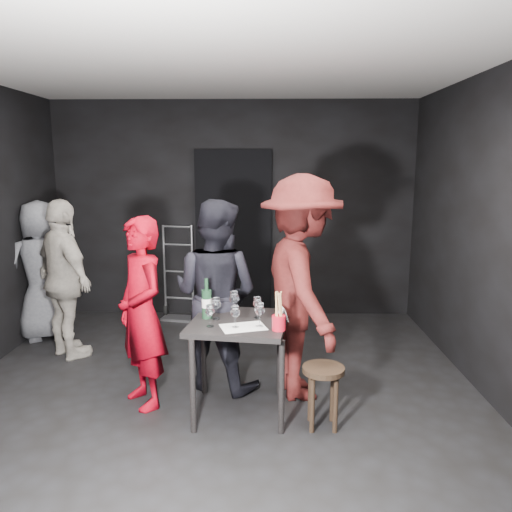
{
  "coord_description": "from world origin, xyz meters",
  "views": [
    {
      "loc": [
        0.42,
        -3.79,
        1.94
      ],
      "look_at": [
        0.33,
        0.25,
        1.18
      ],
      "focal_mm": 35.0,
      "sensor_mm": 36.0,
      "label": 1
    }
  ],
  "objects_px": {
    "stool": "(323,381)",
    "breadstick_cup": "(279,312)",
    "woman_black": "(216,286)",
    "tasting_table": "(239,333)",
    "bystander_grey": "(42,268)",
    "server_red": "(141,311)",
    "hand_truck": "(179,301)",
    "wine_bottle": "(207,303)",
    "man_maroon": "(302,261)",
    "bystander_cream": "(64,275)"
  },
  "relations": [
    {
      "from": "stool",
      "to": "breadstick_cup",
      "type": "height_order",
      "value": "breadstick_cup"
    },
    {
      "from": "stool",
      "to": "woman_black",
      "type": "bearing_deg",
      "value": 140.6
    },
    {
      "from": "tasting_table",
      "to": "bystander_grey",
      "type": "xyz_separation_m",
      "value": [
        -2.26,
        1.64,
        0.15
      ]
    },
    {
      "from": "server_red",
      "to": "woman_black",
      "type": "xyz_separation_m",
      "value": [
        0.55,
        0.36,
        0.11
      ]
    },
    {
      "from": "hand_truck",
      "to": "wine_bottle",
      "type": "distance_m",
      "value": 2.53
    },
    {
      "from": "stool",
      "to": "man_maroon",
      "type": "xyz_separation_m",
      "value": [
        -0.13,
        0.55,
        0.78
      ]
    },
    {
      "from": "bystander_grey",
      "to": "wine_bottle",
      "type": "xyz_separation_m",
      "value": [
        2.01,
        -1.58,
        0.07
      ]
    },
    {
      "from": "hand_truck",
      "to": "bystander_grey",
      "type": "distance_m",
      "value": 1.67
    },
    {
      "from": "woman_black",
      "to": "breadstick_cup",
      "type": "height_order",
      "value": "woman_black"
    },
    {
      "from": "man_maroon",
      "to": "woman_black",
      "type": "bearing_deg",
      "value": 64.07
    },
    {
      "from": "stool",
      "to": "wine_bottle",
      "type": "xyz_separation_m",
      "value": [
        -0.88,
        0.27,
        0.51
      ]
    },
    {
      "from": "tasting_table",
      "to": "bystander_cream",
      "type": "height_order",
      "value": "bystander_cream"
    },
    {
      "from": "woman_black",
      "to": "server_red",
      "type": "bearing_deg",
      "value": 56.84
    },
    {
      "from": "hand_truck",
      "to": "breadstick_cup",
      "type": "bearing_deg",
      "value": -55.33
    },
    {
      "from": "bystander_grey",
      "to": "stool",
      "type": "bearing_deg",
      "value": 111.5
    },
    {
      "from": "tasting_table",
      "to": "wine_bottle",
      "type": "height_order",
      "value": "wine_bottle"
    },
    {
      "from": "hand_truck",
      "to": "bystander_cream",
      "type": "distance_m",
      "value": 1.7
    },
    {
      "from": "server_red",
      "to": "wine_bottle",
      "type": "distance_m",
      "value": 0.54
    },
    {
      "from": "server_red",
      "to": "woman_black",
      "type": "height_order",
      "value": "woman_black"
    },
    {
      "from": "stool",
      "to": "breadstick_cup",
      "type": "relative_size",
      "value": 1.54
    },
    {
      "from": "server_red",
      "to": "bystander_grey",
      "type": "distance_m",
      "value": 2.12
    },
    {
      "from": "hand_truck",
      "to": "bystander_cream",
      "type": "bearing_deg",
      "value": -114.14
    },
    {
      "from": "server_red",
      "to": "bystander_cream",
      "type": "xyz_separation_m",
      "value": [
        -1.01,
        0.98,
        0.06
      ]
    },
    {
      "from": "bystander_cream",
      "to": "bystander_grey",
      "type": "xyz_separation_m",
      "value": [
        -0.47,
        0.54,
        -0.05
      ]
    },
    {
      "from": "tasting_table",
      "to": "breadstick_cup",
      "type": "xyz_separation_m",
      "value": [
        0.3,
        -0.22,
        0.24
      ]
    },
    {
      "from": "tasting_table",
      "to": "man_maroon",
      "type": "xyz_separation_m",
      "value": [
        0.5,
        0.34,
        0.5
      ]
    },
    {
      "from": "bystander_cream",
      "to": "tasting_table",
      "type": "bearing_deg",
      "value": -168.97
    },
    {
      "from": "bystander_grey",
      "to": "woman_black",
      "type": "bearing_deg",
      "value": 114.66
    },
    {
      "from": "stool",
      "to": "wine_bottle",
      "type": "relative_size",
      "value": 1.49
    },
    {
      "from": "hand_truck",
      "to": "bystander_grey",
      "type": "bearing_deg",
      "value": -140.36
    },
    {
      "from": "hand_truck",
      "to": "woman_black",
      "type": "distance_m",
      "value": 2.15
    },
    {
      "from": "bystander_grey",
      "to": "breadstick_cup",
      "type": "distance_m",
      "value": 3.16
    },
    {
      "from": "hand_truck",
      "to": "wine_bottle",
      "type": "xyz_separation_m",
      "value": [
        0.65,
        -2.35,
        0.65
      ]
    },
    {
      "from": "wine_bottle",
      "to": "tasting_table",
      "type": "bearing_deg",
      "value": -12.18
    },
    {
      "from": "man_maroon",
      "to": "breadstick_cup",
      "type": "xyz_separation_m",
      "value": [
        -0.2,
        -0.55,
        -0.26
      ]
    },
    {
      "from": "wine_bottle",
      "to": "bystander_grey",
      "type": "bearing_deg",
      "value": 141.71
    },
    {
      "from": "woman_black",
      "to": "wine_bottle",
      "type": "relative_size",
      "value": 5.69
    },
    {
      "from": "tasting_table",
      "to": "server_red",
      "type": "height_order",
      "value": "server_red"
    },
    {
      "from": "server_red",
      "to": "wine_bottle",
      "type": "bearing_deg",
      "value": 45.14
    },
    {
      "from": "man_maroon",
      "to": "tasting_table",
      "type": "bearing_deg",
      "value": 109.8
    },
    {
      "from": "woman_black",
      "to": "bystander_cream",
      "type": "height_order",
      "value": "woman_black"
    },
    {
      "from": "hand_truck",
      "to": "bystander_grey",
      "type": "xyz_separation_m",
      "value": [
        -1.36,
        -0.77,
        0.58
      ]
    },
    {
      "from": "hand_truck",
      "to": "breadstick_cup",
      "type": "distance_m",
      "value": 2.96
    },
    {
      "from": "bystander_cream",
      "to": "bystander_grey",
      "type": "bearing_deg",
      "value": -6.29
    },
    {
      "from": "hand_truck",
      "to": "wine_bottle",
      "type": "height_order",
      "value": "hand_truck"
    },
    {
      "from": "wine_bottle",
      "to": "breadstick_cup",
      "type": "xyz_separation_m",
      "value": [
        0.55,
        -0.27,
        0.02
      ]
    },
    {
      "from": "server_red",
      "to": "man_maroon",
      "type": "bearing_deg",
      "value": 61.78
    },
    {
      "from": "server_red",
      "to": "breadstick_cup",
      "type": "relative_size",
      "value": 5.14
    },
    {
      "from": "woman_black",
      "to": "bystander_cream",
      "type": "relative_size",
      "value": 1.06
    },
    {
      "from": "server_red",
      "to": "man_maroon",
      "type": "relative_size",
      "value": 0.69
    }
  ]
}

